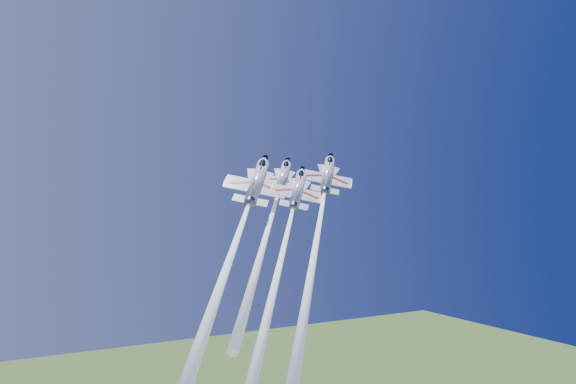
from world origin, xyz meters
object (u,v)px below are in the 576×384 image
jet_left (234,247)px  jet_slot (280,262)px  jet_right (316,243)px  jet_lead (268,229)px

jet_left → jet_slot: 10.33m
jet_left → jet_right: jet_left is taller
jet_left → jet_slot: size_ratio=1.07×
jet_lead → jet_right: 13.57m
jet_left → jet_slot: jet_left is taller
jet_left → jet_right: size_ratio=1.05×
jet_right → jet_slot: bearing=-133.0°
jet_right → jet_left: bearing=172.7°
jet_slot → jet_lead: bearing=100.0°
jet_lead → jet_slot: jet_lead is taller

